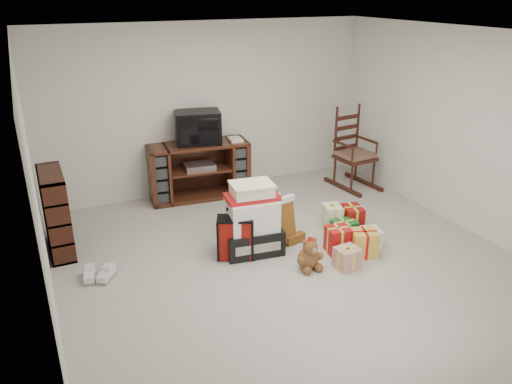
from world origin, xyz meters
TOP-DOWN VIEW (x-y plane):
  - room at (0.00, 0.00)m, footprint 5.01×5.01m
  - tv_stand at (-0.28, 2.21)m, footprint 1.50×0.66m
  - bookshelf at (-2.34, 1.35)m, footprint 0.27×0.81m
  - rocking_chair at (2.05, 1.65)m, footprint 0.61×0.91m
  - gift_pile at (-0.27, 0.36)m, footprint 0.73×0.57m
  - red_suitcase at (-0.51, 0.30)m, footprint 0.44×0.35m
  - stocking at (0.17, 0.34)m, footprint 0.31×0.18m
  - teddy_bear at (0.13, -0.28)m, footprint 0.25×0.22m
  - santa_figurine at (0.22, 0.74)m, footprint 0.29×0.28m
  - mrs_claus_figurine at (-0.28, 0.93)m, footprint 0.29×0.27m
  - sneaker_pair at (-2.04, 0.49)m, footprint 0.39×0.29m
  - gift_cluster at (0.86, -0.00)m, footprint 0.79×1.16m
  - crt_television at (-0.26, 2.24)m, footprint 0.72×0.59m

SIDE VIEW (x-z plane):
  - sneaker_pair at x=-2.04m, z-range 0.00..0.10m
  - gift_cluster at x=0.86m, z-range 0.00..0.27m
  - teddy_bear at x=0.13m, z-range -0.02..0.35m
  - mrs_claus_figurine at x=-0.28m, z-range -0.07..0.52m
  - santa_figurine at x=0.22m, z-range -0.07..0.53m
  - red_suitcase at x=-0.51m, z-range -0.04..0.56m
  - stocking at x=0.17m, z-range 0.00..0.63m
  - gift_pile at x=-0.27m, z-range -0.05..0.79m
  - tv_stand at x=-0.28m, z-range 0.00..0.83m
  - rocking_chair at x=2.05m, z-range -0.21..1.10m
  - bookshelf at x=-2.34m, z-range -0.02..0.97m
  - crt_television at x=-0.26m, z-range 0.83..1.30m
  - room at x=0.00m, z-range -0.01..2.51m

